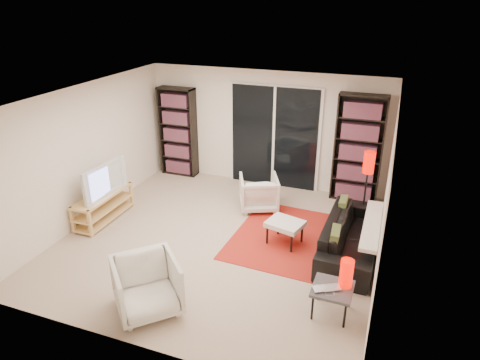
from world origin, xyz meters
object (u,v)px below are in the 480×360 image
bookshelf_left (178,132)px  side_table (332,290)px  floor_lamp (368,170)px  sofa (352,236)px  armchair_back (259,192)px  bookshelf_right (358,149)px  tv_stand (104,206)px  armchair_front (147,286)px  ottoman (285,225)px

bookshelf_left → side_table: size_ratio=3.84×
bookshelf_left → floor_lamp: (4.12, -1.03, 0.08)m
bookshelf_left → floor_lamp: size_ratio=1.41×
sofa → side_table: bearing=179.2°
armchair_back → side_table: armchair_back is taller
bookshelf_left → bookshelf_right: (3.85, -0.00, 0.07)m
bookshelf_right → armchair_back: (-1.64, -1.02, -0.72)m
sofa → bookshelf_left: bearing=65.8°
tv_stand → floor_lamp: size_ratio=0.94×
armchair_back → bookshelf_right: bearing=-171.8°
bookshelf_right → side_table: 3.56m
tv_stand → armchair_front: armchair_front is taller
tv_stand → armchair_front: bearing=-42.0°
armchair_back → floor_lamp: floor_lamp is taller
bookshelf_left → floor_lamp: 4.24m
armchair_back → ottoman: 1.31m
bookshelf_left → bookshelf_right: 3.85m
tv_stand → side_table: size_ratio=2.55×
sofa → armchair_back: 2.07m
bookshelf_left → bookshelf_right: bearing=-0.0°
ottoman → floor_lamp: size_ratio=0.47×
armchair_front → floor_lamp: size_ratio=0.58×
side_table → floor_lamp: floor_lamp is taller
armchair_front → ottoman: 2.50m
ottoman → side_table: size_ratio=1.29×
ottoman → bookshelf_right: bearing=67.5°
armchair_front → side_table: (2.23, 0.74, -0.01)m
tv_stand → armchair_back: bearing=29.0°
armchair_back → ottoman: size_ratio=1.10×
tv_stand → bookshelf_left: bearing=83.3°
bookshelf_right → armchair_front: (-2.10, -4.23, -0.69)m
ottoman → floor_lamp: (1.13, 1.04, 0.71)m
armchair_back → sofa: bearing=128.8°
bookshelf_left → armchair_back: bookshelf_left is taller
bookshelf_left → sofa: bearing=-26.0°
armchair_back → ottoman: armchair_back is taller
side_table → armchair_back: bearing=125.7°
floor_lamp → armchair_front: bearing=-126.5°
armchair_front → side_table: bearing=-25.9°
bookshelf_left → tv_stand: (-0.28, -2.40, -0.71)m
tv_stand → armchair_back: 2.85m
armchair_front → ottoman: (1.24, 2.16, -0.02)m
bookshelf_left → sofa: 4.56m
bookshelf_right → floor_lamp: 1.06m
tv_stand → sofa: sofa is taller
armchair_front → floor_lamp: (2.37, 3.20, 0.69)m
tv_stand → bookshelf_right: bearing=30.2°
bookshelf_left → floor_lamp: bookshelf_left is taller
bookshelf_left → armchair_front: 4.62m
bookshelf_left → ottoman: size_ratio=2.99×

